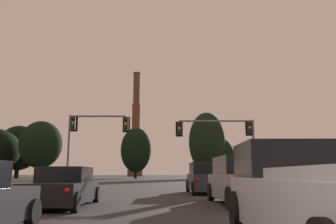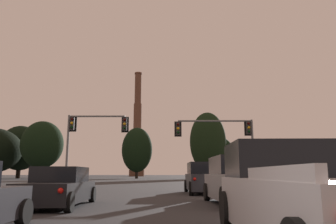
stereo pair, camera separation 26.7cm
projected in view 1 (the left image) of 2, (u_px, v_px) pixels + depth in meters
The scene contains 12 objects.
pickup_truck_right_lane_third at pixel (316, 197), 5.38m from camera, with size 2.27×5.53×1.82m.
suv_right_lane_front at pixel (205, 178), 19.94m from camera, with size 2.20×4.94×1.86m.
suv_right_lane_second at pixel (241, 181), 12.89m from camera, with size 2.28×4.97×1.86m.
sedan_left_lane_second at pixel (63, 188), 11.98m from camera, with size 2.17×4.77×1.43m.
traffic_light_overhead_left at pixel (89, 132), 25.56m from camera, with size 4.91×0.50×5.74m.
traffic_light_overhead_right at pixel (226, 135), 26.48m from camera, with size 6.49×0.50×5.51m.
smokestack at pixel (135, 134), 147.70m from camera, with size 6.79×6.79×47.66m.
treeline_center_left at pixel (135, 150), 80.66m from camera, with size 7.49×6.74×12.48m.
treeline_far_right at pixel (216, 155), 79.14m from camera, with size 8.20×7.38×10.06m.
treeline_right_mid at pixel (40, 144), 73.58m from camera, with size 9.44×8.50×12.96m.
treeline_center_right at pixel (18, 148), 83.60m from camera, with size 10.81×9.73×13.37m.
treeline_left_mid at pixel (206, 142), 77.04m from camera, with size 8.50×7.65×15.56m.
Camera 1 is at (0.56, -2.66, 1.18)m, focal length 35.00 mm.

